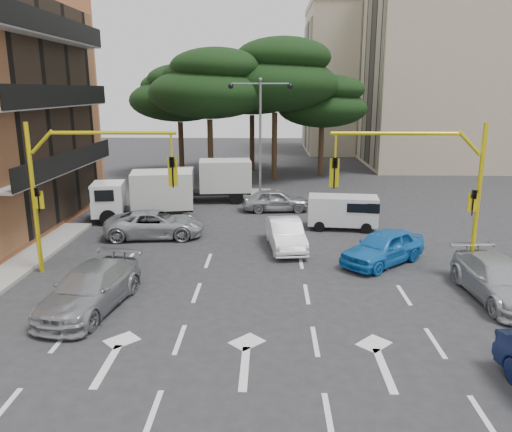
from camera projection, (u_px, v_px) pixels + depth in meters
The scene contains 21 objects.
ground at pixel (251, 293), 18.09m from camera, with size 120.00×120.00×0.00m, color #28282B.
median_strip at pixel (260, 198), 33.58m from camera, with size 1.40×6.00×0.15m, color gray.
apartment_beige_near at pixel (478, 65), 46.26m from camera, with size 20.20×12.15×18.70m.
apartment_beige_far at pixel (376, 79), 58.32m from camera, with size 16.20×12.15×16.70m.
pine_left_near at pixel (210, 84), 37.60m from camera, with size 9.15×9.15×10.23m.
pine_center at pixel (276, 75), 39.23m from camera, with size 9.98×9.98×11.16m.
pine_left_far at pixel (180, 93), 41.73m from camera, with size 8.32×8.32×9.30m.
pine_right at pixel (323, 101), 41.58m from camera, with size 7.49×7.49×8.37m.
pine_back at pixel (253, 85), 44.30m from camera, with size 9.15×9.15×10.23m.
signal_mast_right at pixel (432, 179), 18.88m from camera, with size 5.79×0.37×6.00m.
signal_mast_left at pixel (77, 178), 19.25m from camera, with size 5.79×0.37×6.00m.
street_lamp_center at pixel (260, 117), 32.26m from camera, with size 4.16×0.36×7.77m.
car_white_hatch at pixel (286, 234), 23.06m from camera, with size 1.44×4.14×1.36m, color white.
car_blue_compact at pixel (383, 247), 21.05m from camera, with size 1.70×4.23×1.44m, color blue.
car_silver_wagon at pixel (90, 289), 16.69m from camera, with size 1.99×4.91×1.42m, color gray.
car_silver_cross_a at pixel (155, 224), 24.85m from camera, with size 2.24×4.86×1.35m, color #A6A9AE.
car_silver_cross_b at pixel (276, 200), 30.22m from camera, with size 1.61×4.00×1.36m, color #989B9F.
car_silver_parked at pixel (499, 280), 17.47m from camera, with size 1.98×4.87×1.41m, color #ABAFB4.
van_white at pixel (343, 212), 26.32m from camera, with size 1.62×3.59×1.79m, color silver, non-canonical shape.
box_truck_a at pixel (144, 196), 27.99m from camera, with size 2.35×5.59×2.75m, color white, non-canonical shape.
box_truck_b at pixel (210, 181), 32.73m from camera, with size 2.32×5.54×2.72m, color silver, non-canonical shape.
Camera 1 is at (0.63, -16.83, 7.18)m, focal length 35.00 mm.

